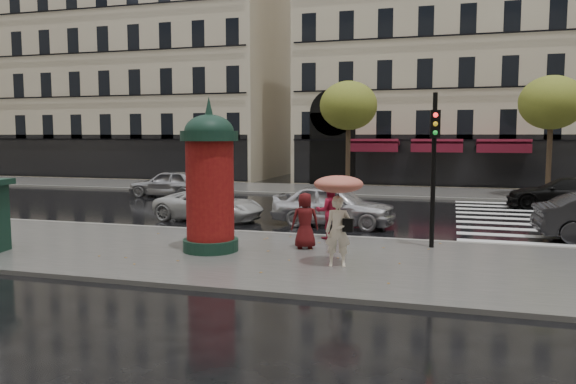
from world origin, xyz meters
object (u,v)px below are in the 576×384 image
(car_silver, at_px, (334,205))
(car_white, at_px, (210,205))
(woman_red, at_px, (329,211))
(car_black, at_px, (565,193))
(morris_column, at_px, (210,178))
(car_far_silver, at_px, (169,183))
(traffic_light, at_px, (434,155))
(woman_umbrella, at_px, (338,205))
(man_burgundy, at_px, (305,221))

(car_silver, distance_m, car_white, 5.13)
(woman_red, distance_m, car_black, 14.26)
(morris_column, bearing_deg, car_white, 114.55)
(car_silver, height_order, car_far_silver, car_silver)
(woman_red, bearing_deg, traffic_light, 147.48)
(traffic_light, bearing_deg, woman_umbrella, -125.77)
(car_black, bearing_deg, car_far_silver, -83.35)
(car_black, bearing_deg, woman_red, -33.06)
(traffic_light, relative_size, car_white, 1.01)
(woman_red, distance_m, car_silver, 3.32)
(car_black, bearing_deg, traffic_light, -20.24)
(woman_red, bearing_deg, woman_umbrella, 83.07)
(car_far_silver, bearing_deg, woman_umbrella, 38.90)
(car_far_silver, bearing_deg, woman_red, 44.84)
(car_black, height_order, car_far_silver, car_far_silver)
(woman_umbrella, distance_m, car_black, 16.79)
(car_white, xyz_separation_m, car_black, (14.51, 7.93, 0.11))
(man_burgundy, bearing_deg, car_black, -146.84)
(woman_umbrella, distance_m, woman_red, 3.85)
(car_white, bearing_deg, car_black, -54.37)
(man_burgundy, bearing_deg, traffic_light, 176.25)
(woman_red, xyz_separation_m, car_silver, (-0.53, 3.27, -0.22))
(woman_red, xyz_separation_m, traffic_light, (3.23, -0.57, 1.87))
(car_far_silver, bearing_deg, traffic_light, 50.38)
(woman_umbrella, relative_size, woman_red, 1.34)
(traffic_light, height_order, car_black, traffic_light)
(man_burgundy, bearing_deg, morris_column, 1.77)
(woman_umbrella, relative_size, morris_column, 0.54)
(woman_umbrella, xyz_separation_m, woman_red, (-1.02, 3.64, -0.69))
(man_burgundy, bearing_deg, woman_umbrella, 104.13)
(woman_umbrella, distance_m, morris_column, 4.05)
(man_burgundy, distance_m, traffic_light, 4.24)
(traffic_light, distance_m, car_silver, 5.77)
(traffic_light, bearing_deg, car_black, 64.42)
(woman_red, bearing_deg, car_black, -150.95)
(woman_umbrella, relative_size, car_black, 0.47)
(woman_umbrella, bearing_deg, car_white, 134.07)
(man_burgundy, distance_m, car_silver, 4.98)
(woman_red, relative_size, traffic_light, 0.39)
(traffic_light, distance_m, car_far_silver, 18.67)
(traffic_light, bearing_deg, man_burgundy, -162.50)
(car_silver, bearing_deg, car_far_silver, 61.32)
(man_burgundy, bearing_deg, car_white, -64.32)
(woman_umbrella, height_order, morris_column, morris_column)
(car_white, bearing_deg, morris_column, -148.47)
(morris_column, bearing_deg, car_black, 49.89)
(morris_column, relative_size, car_far_silver, 0.99)
(woman_red, height_order, morris_column, morris_column)
(traffic_light, distance_m, car_black, 13.19)
(man_burgundy, bearing_deg, car_far_silver, -69.36)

